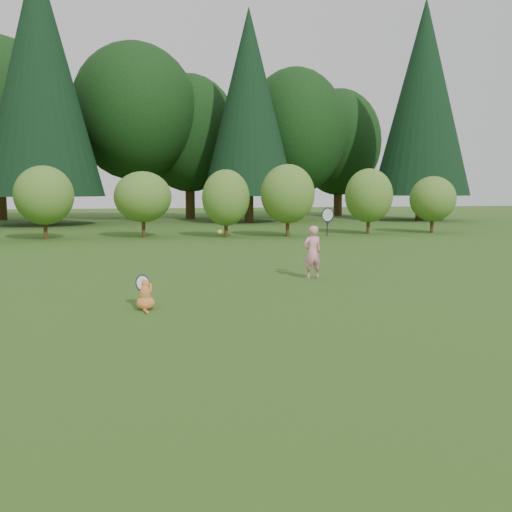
{
  "coord_description": "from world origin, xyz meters",
  "views": [
    {
      "loc": [
        -1.93,
        -8.58,
        1.81
      ],
      "look_at": [
        0.2,
        0.8,
        0.7
      ],
      "focal_mm": 40.0,
      "sensor_mm": 36.0,
      "label": 1
    }
  ],
  "objects": [
    {
      "name": "cat",
      "position": [
        -1.68,
        0.15,
        0.24
      ],
      "size": [
        0.43,
        0.68,
        0.64
      ],
      "rotation": [
        0.0,
        0.0,
        -0.27
      ],
      "color": "#BF6A24",
      "rests_on": "ground"
    },
    {
      "name": "tennis_ball",
      "position": [
        -0.53,
        0.12,
        1.17
      ],
      "size": [
        0.07,
        0.07,
        0.07
      ],
      "color": "#C1CC18",
      "rests_on": "ground"
    },
    {
      "name": "child",
      "position": [
        1.79,
        2.51,
        0.57
      ],
      "size": [
        0.61,
        0.4,
        1.63
      ],
      "rotation": [
        0.0,
        0.0,
        3.26
      ],
      "color": "pink",
      "rests_on": "ground"
    },
    {
      "name": "shrub_row",
      "position": [
        0.0,
        13.0,
        1.4
      ],
      "size": [
        28.0,
        3.0,
        2.8
      ],
      "primitive_type": null,
      "color": "#466F22",
      "rests_on": "ground"
    },
    {
      "name": "woodland_backdrop",
      "position": [
        0.0,
        23.0,
        7.5
      ],
      "size": [
        48.0,
        10.0,
        15.0
      ],
      "primitive_type": null,
      "color": "black",
      "rests_on": "ground"
    },
    {
      "name": "ground",
      "position": [
        0.0,
        0.0,
        0.0
      ],
      "size": [
        100.0,
        100.0,
        0.0
      ],
      "primitive_type": "plane",
      "color": "#214B15",
      "rests_on": "ground"
    }
  ]
}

